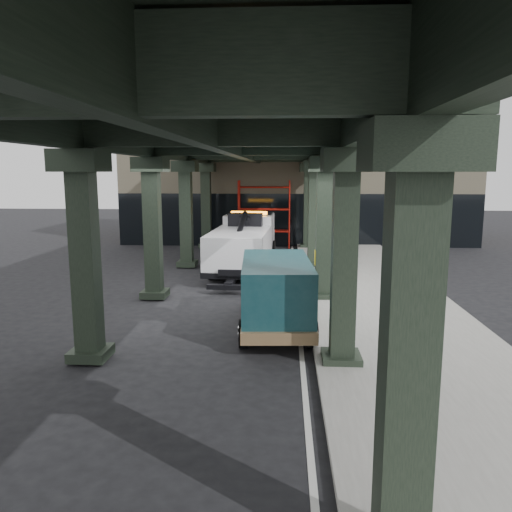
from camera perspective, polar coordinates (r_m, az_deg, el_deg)
The scene contains 8 objects.
ground at distance 15.92m, azimuth -1.32°, elevation -6.83°, with size 90.00×90.00×0.00m, color black.
sidewalk at distance 18.07m, azimuth 13.64°, elevation -4.86°, with size 5.00×40.00×0.15m, color gray.
lane_stripe at distance 17.80m, azimuth 4.69°, elevation -5.06°, with size 0.12×38.00×0.01m, color silver.
viaduct at distance 17.32m, azimuth -2.19°, elevation 12.77°, with size 7.40×32.00×6.40m.
building at distance 35.23m, azimuth 4.62°, elevation 8.75°, with size 22.00×10.00×8.00m, color #C6B793.
scaffolding at distance 29.98m, azimuth 0.95°, elevation 5.02°, with size 3.08×0.88×4.00m.
tow_truck at distance 23.02m, azimuth -1.32°, elevation 1.67°, with size 2.78×8.40×2.72m.
towed_van at distance 14.40m, azimuth 2.26°, elevation -4.03°, with size 2.30×5.20×2.06m.
Camera 1 is at (1.26, -15.22, 4.50)m, focal length 35.00 mm.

